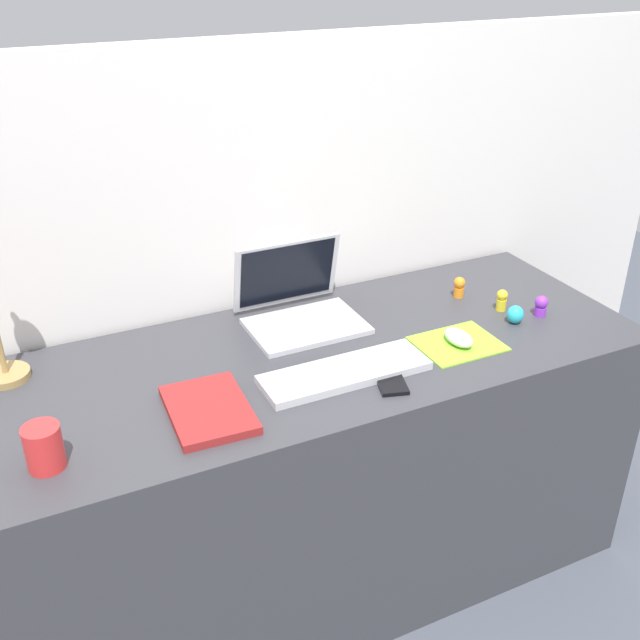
{
  "coord_description": "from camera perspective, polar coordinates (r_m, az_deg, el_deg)",
  "views": [
    {
      "loc": [
        -0.68,
        -1.45,
        1.68
      ],
      "look_at": [
        0.01,
        0.0,
        0.83
      ],
      "focal_mm": 41.58,
      "sensor_mm": 36.0,
      "label": 1
    }
  ],
  "objects": [
    {
      "name": "cell_phone",
      "position": [
        1.75,
        5.38,
        -4.59
      ],
      "size": [
        0.1,
        0.14,
        0.01
      ],
      "primitive_type": "cube",
      "rotation": [
        0.0,
        0.0,
        -0.29
      ],
      "color": "black",
      "rests_on": "desk"
    },
    {
      "name": "notebook_pad",
      "position": [
        1.65,
        -8.57,
        -6.84
      ],
      "size": [
        0.18,
        0.25,
        0.02
      ],
      "primitive_type": "cube",
      "rotation": [
        0.0,
        0.0,
        -0.05
      ],
      "color": "maroon",
      "rests_on": "desk"
    },
    {
      "name": "laptop",
      "position": [
        1.99,
        -1.75,
        1.41
      ],
      "size": [
        0.3,
        0.26,
        0.21
      ],
      "color": "silver",
      "rests_on": "desk"
    },
    {
      "name": "desk",
      "position": [
        2.07,
        -0.33,
        -11.39
      ],
      "size": [
        1.7,
        0.64,
        0.74
      ],
      "primitive_type": "cube",
      "color": "#38383D",
      "rests_on": "ground_plane"
    },
    {
      "name": "ground_plane",
      "position": [
        2.32,
        -0.31,
        -18.47
      ],
      "size": [
        6.0,
        6.0,
        0.0
      ],
      "primitive_type": "plane",
      "color": "#474C56"
    },
    {
      "name": "mousepad",
      "position": [
        1.93,
        10.55,
        -1.8
      ],
      "size": [
        0.21,
        0.17,
        0.0
      ],
      "primitive_type": "cube",
      "color": "#8CDB33",
      "rests_on": "desk"
    },
    {
      "name": "toy_figurine_cyan",
      "position": [
        2.05,
        14.8,
        0.42
      ],
      "size": [
        0.04,
        0.04,
        0.05
      ],
      "primitive_type": "ellipsoid",
      "color": "#28B7CC",
      "rests_on": "desk"
    },
    {
      "name": "toy_figurine_orange",
      "position": [
        2.16,
        10.66,
        2.55
      ],
      "size": [
        0.03,
        0.03,
        0.06
      ],
      "color": "orange",
      "rests_on": "desk"
    },
    {
      "name": "mouse",
      "position": [
        1.92,
        10.62,
        -1.34
      ],
      "size": [
        0.06,
        0.1,
        0.03
      ],
      "primitive_type": "ellipsoid",
      "color": "silver",
      "rests_on": "mousepad"
    },
    {
      "name": "toy_figurine_purple",
      "position": [
        2.11,
        16.64,
        1.08
      ],
      "size": [
        0.04,
        0.04,
        0.06
      ],
      "color": "purple",
      "rests_on": "desk"
    },
    {
      "name": "toy_figurine_yellow",
      "position": [
        2.11,
        13.81,
        1.54
      ],
      "size": [
        0.03,
        0.03,
        0.06
      ],
      "color": "yellow",
      "rests_on": "desk"
    },
    {
      "name": "back_wall",
      "position": [
        2.16,
        -4.45,
        1.51
      ],
      "size": [
        2.9,
        0.05,
        1.45
      ],
      "primitive_type": "cube",
      "color": "silver",
      "rests_on": "ground_plane"
    },
    {
      "name": "coffee_mug",
      "position": [
        1.56,
        -20.48,
        -9.17
      ],
      "size": [
        0.07,
        0.07,
        0.09
      ],
      "primitive_type": "cylinder",
      "color": "red",
      "rests_on": "desk"
    },
    {
      "name": "keyboard",
      "position": [
        1.76,
        1.93,
        -4.06
      ],
      "size": [
        0.41,
        0.13,
        0.02
      ],
      "primitive_type": "cube",
      "color": "silver",
      "rests_on": "desk"
    }
  ]
}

